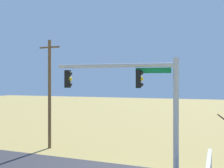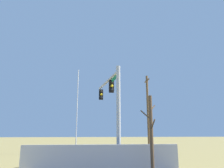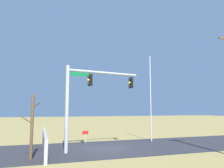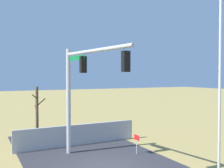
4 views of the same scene
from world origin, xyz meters
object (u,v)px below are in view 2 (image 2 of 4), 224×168
at_px(bare_tree, 151,132).
at_px(utility_pole, 148,111).
at_px(open_sign, 63,150).
at_px(signal_mast, 112,99).
at_px(flagpole, 77,110).

bearing_deg(bare_tree, utility_pole, 165.30).
xyz_separation_m(bare_tree, open_sign, (-4.61, -5.22, -1.25)).
height_order(signal_mast, open_sign, signal_mast).
distance_m(signal_mast, bare_tree, 5.03).
distance_m(flagpole, utility_pole, 8.48).
bearing_deg(open_sign, utility_pole, 135.14).
bearing_deg(open_sign, bare_tree, 48.56).
distance_m(bare_tree, open_sign, 7.07).
distance_m(utility_pole, open_sign, 12.92).
xyz_separation_m(utility_pole, bare_tree, (13.38, -3.51, -2.47)).
height_order(bare_tree, open_sign, bare_tree).
bearing_deg(flagpole, signal_mast, 22.19).
relative_size(signal_mast, flagpole, 0.75).
bearing_deg(bare_tree, open_sign, -131.44).
height_order(signal_mast, utility_pole, utility_pole).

